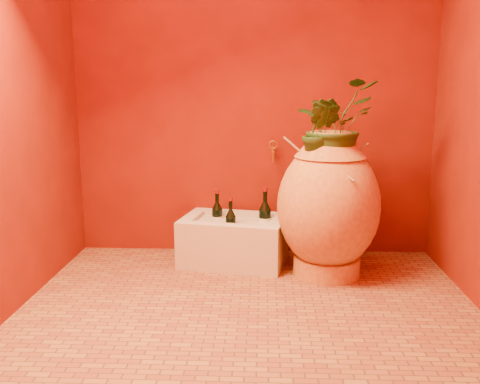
{
  "coord_description": "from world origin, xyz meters",
  "views": [
    {
      "loc": [
        0.07,
        -2.76,
        1.2
      ],
      "look_at": [
        -0.07,
        0.35,
        0.57
      ],
      "focal_mm": 40.0,
      "sensor_mm": 36.0,
      "label": 1
    }
  ],
  "objects_px": {
    "wine_bottle_a": "(217,218)",
    "wine_bottle_c": "(265,220)",
    "wall_tap": "(273,150)",
    "amphora": "(328,205)",
    "stone_basin": "(234,241)",
    "wine_bottle_b": "(231,225)"
  },
  "relations": [
    {
      "from": "wall_tap",
      "to": "amphora",
      "type": "bearing_deg",
      "value": -50.66
    },
    {
      "from": "wine_bottle_a",
      "to": "wine_bottle_c",
      "type": "relative_size",
      "value": 0.89
    },
    {
      "from": "amphora",
      "to": "wine_bottle_c",
      "type": "xyz_separation_m",
      "value": [
        -0.4,
        0.22,
        -0.16
      ]
    },
    {
      "from": "stone_basin",
      "to": "wine_bottle_b",
      "type": "relative_size",
      "value": 2.59
    },
    {
      "from": "stone_basin",
      "to": "wine_bottle_b",
      "type": "bearing_deg",
      "value": -104.16
    },
    {
      "from": "wine_bottle_b",
      "to": "wall_tap",
      "type": "height_order",
      "value": "wall_tap"
    },
    {
      "from": "wine_bottle_a",
      "to": "wall_tap",
      "type": "xyz_separation_m",
      "value": [
        0.38,
        0.11,
        0.46
      ]
    },
    {
      "from": "stone_basin",
      "to": "wall_tap",
      "type": "xyz_separation_m",
      "value": [
        0.26,
        0.21,
        0.6
      ]
    },
    {
      "from": "wine_bottle_a",
      "to": "stone_basin",
      "type": "bearing_deg",
      "value": -38.74
    },
    {
      "from": "stone_basin",
      "to": "amphora",
      "type": "bearing_deg",
      "value": -19.16
    },
    {
      "from": "stone_basin",
      "to": "wine_bottle_c",
      "type": "height_order",
      "value": "wine_bottle_c"
    },
    {
      "from": "wine_bottle_b",
      "to": "wine_bottle_c",
      "type": "relative_size",
      "value": 0.84
    },
    {
      "from": "wall_tap",
      "to": "wine_bottle_c",
      "type": "bearing_deg",
      "value": -104.7
    },
    {
      "from": "wine_bottle_a",
      "to": "wine_bottle_c",
      "type": "xyz_separation_m",
      "value": [
        0.33,
        -0.09,
        0.01
      ]
    },
    {
      "from": "wine_bottle_b",
      "to": "stone_basin",
      "type": "bearing_deg",
      "value": 75.84
    },
    {
      "from": "stone_basin",
      "to": "wine_bottle_c",
      "type": "xyz_separation_m",
      "value": [
        0.21,
        0.01,
        0.15
      ]
    },
    {
      "from": "wine_bottle_a",
      "to": "wall_tap",
      "type": "bearing_deg",
      "value": 16.29
    },
    {
      "from": "wine_bottle_c",
      "to": "wine_bottle_a",
      "type": "bearing_deg",
      "value": 165.08
    },
    {
      "from": "stone_basin",
      "to": "wine_bottle_a",
      "type": "relative_size",
      "value": 2.44
    },
    {
      "from": "wine_bottle_b",
      "to": "wall_tap",
      "type": "distance_m",
      "value": 0.61
    },
    {
      "from": "amphora",
      "to": "wine_bottle_b",
      "type": "relative_size",
      "value": 3.13
    },
    {
      "from": "stone_basin",
      "to": "wine_bottle_c",
      "type": "relative_size",
      "value": 2.18
    }
  ]
}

